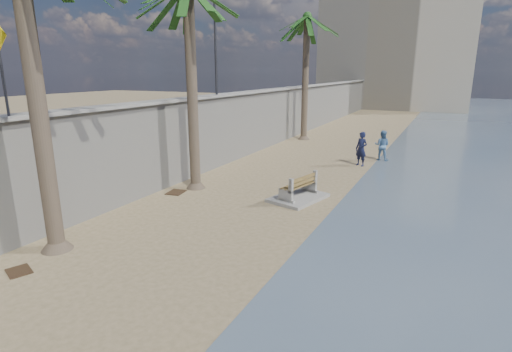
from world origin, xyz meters
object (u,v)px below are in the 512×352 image
(bench_far, at_px, (298,189))
(palm_back, at_px, (307,19))
(person_a, at_px, (361,146))
(person_b, at_px, (382,144))

(bench_far, xyz_separation_m, palm_back, (-4.43, 13.08, 7.65))
(bench_far, xyz_separation_m, person_a, (0.95, 6.64, 0.60))
(bench_far, distance_m, person_b, 8.64)
(palm_back, height_order, person_a, palm_back)
(bench_far, relative_size, person_a, 1.25)
(bench_far, height_order, person_b, person_b)
(palm_back, distance_m, person_b, 10.48)
(person_a, height_order, person_b, person_a)
(bench_far, relative_size, person_b, 1.38)
(palm_back, bearing_deg, bench_far, -71.31)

